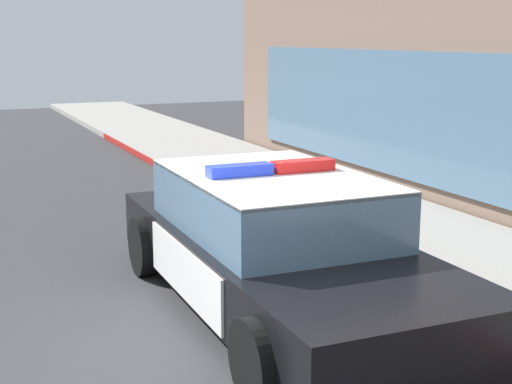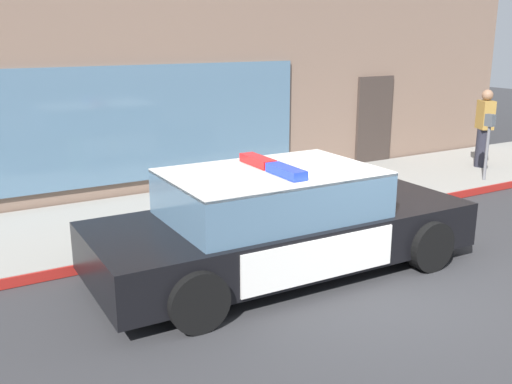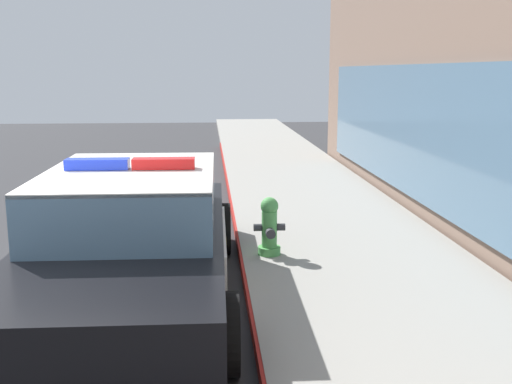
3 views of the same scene
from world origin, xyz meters
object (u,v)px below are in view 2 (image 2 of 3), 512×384
pedestrian_on_sidewalk (484,128)px  parking_meter (489,135)px  fire_hydrant (164,215)px  police_cruiser (280,222)px

pedestrian_on_sidewalk → parking_meter: pedestrian_on_sidewalk is taller
pedestrian_on_sidewalk → parking_meter: 1.29m
pedestrian_on_sidewalk → fire_hydrant: bearing=-147.9°
police_cruiser → fire_hydrant: (-1.01, 1.55, -0.18)m
police_cruiser → pedestrian_on_sidewalk: size_ratio=2.97×
parking_meter → police_cruiser: bearing=-165.3°
police_cruiser → fire_hydrant: bearing=123.8°
pedestrian_on_sidewalk → parking_meter: size_ratio=1.28×
police_cruiser → parking_meter: (5.93, 1.55, 0.40)m
fire_hydrant → parking_meter: (6.94, -0.00, 0.58)m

